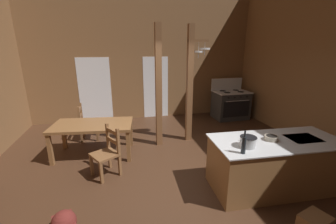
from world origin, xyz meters
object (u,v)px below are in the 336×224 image
object	(u,v)px
stove_range	(230,104)
stockpot_on_counter	(248,142)
kitchen_island	(274,164)
dining_table	(93,128)
mixing_bowl_on_counter	(271,138)
ladderback_chair_near_window	(107,153)
ladderback_chair_by_post	(87,123)
bottle_tall_on_counter	(244,145)

from	to	relation	value
stove_range	stockpot_on_counter	xyz separation A→B (m)	(-1.83, -3.78, 0.49)
kitchen_island	dining_table	distance (m)	3.68
stockpot_on_counter	stove_range	bearing A→B (deg)	64.23
mixing_bowl_on_counter	ladderback_chair_near_window	bearing A→B (deg)	158.78
ladderback_chair_near_window	stockpot_on_counter	world-z (taller)	stockpot_on_counter
stove_range	ladderback_chair_near_window	bearing A→B (deg)	-146.74
stove_range	ladderback_chair_by_post	bearing A→B (deg)	-170.29
dining_table	ladderback_chair_by_post	world-z (taller)	ladderback_chair_by_post
mixing_bowl_on_counter	bottle_tall_on_counter	world-z (taller)	bottle_tall_on_counter
mixing_bowl_on_counter	bottle_tall_on_counter	distance (m)	0.78
kitchen_island	mixing_bowl_on_counter	distance (m)	0.49
stove_range	kitchen_island	bearing A→B (deg)	-107.95
stockpot_on_counter	bottle_tall_on_counter	size ratio (longest dim) A/B	0.92
dining_table	mixing_bowl_on_counter	distance (m)	3.57
stove_range	ladderback_chair_near_window	distance (m)	4.76
kitchen_island	bottle_tall_on_counter	distance (m)	1.05
ladderback_chair_by_post	stockpot_on_counter	distance (m)	4.09
stove_range	mixing_bowl_on_counter	bearing A→B (deg)	-109.68
stockpot_on_counter	mixing_bowl_on_counter	bearing A→B (deg)	14.57
ladderback_chair_near_window	mixing_bowl_on_counter	xyz separation A→B (m)	(2.67, -1.04, 0.47)
stove_range	bottle_tall_on_counter	distance (m)	4.47
stove_range	dining_table	distance (m)	4.63
ladderback_chair_by_post	mixing_bowl_on_counter	world-z (taller)	mixing_bowl_on_counter
dining_table	bottle_tall_on_counter	bearing A→B (deg)	-44.48
kitchen_island	stockpot_on_counter	world-z (taller)	stockpot_on_counter
stove_range	bottle_tall_on_counter	world-z (taller)	stove_range
bottle_tall_on_counter	stockpot_on_counter	bearing A→B (deg)	43.18
ladderback_chair_near_window	ladderback_chair_by_post	world-z (taller)	same
bottle_tall_on_counter	kitchen_island	bearing A→B (deg)	18.95
bottle_tall_on_counter	dining_table	bearing A→B (deg)	135.52
ladderback_chair_by_post	mixing_bowl_on_counter	distance (m)	4.35
stove_range	stockpot_on_counter	size ratio (longest dim) A/B	4.13
dining_table	mixing_bowl_on_counter	xyz separation A→B (m)	(2.99, -1.93, 0.27)
dining_table	ladderback_chair_by_post	xyz separation A→B (m)	(-0.25, 0.94, -0.20)
kitchen_island	dining_table	world-z (taller)	kitchen_island
kitchen_island	bottle_tall_on_counter	xyz separation A→B (m)	(-0.82, -0.28, 0.58)
stove_range	dining_table	size ratio (longest dim) A/B	0.73
dining_table	mixing_bowl_on_counter	bearing A→B (deg)	-32.85
dining_table	bottle_tall_on_counter	xyz separation A→B (m)	(2.28, -2.24, 0.37)
kitchen_island	ladderback_chair_near_window	distance (m)	2.99
mixing_bowl_on_counter	ladderback_chair_by_post	bearing A→B (deg)	138.48
ladderback_chair_by_post	bottle_tall_on_counter	distance (m)	4.11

